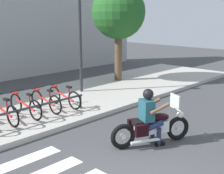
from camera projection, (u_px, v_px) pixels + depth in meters
The scene contains 10 objects.
crosswalk_stripe_5 at pixel (1, 169), 6.25m from camera, with size 2.80×0.40×0.01m, color white.
motorcycle at pixel (152, 127), 7.38m from camera, with size 2.00×1.06×1.22m.
rider at pixel (150, 113), 7.27m from camera, with size 0.76×0.70×1.44m.
bicycle_3 at pixel (2, 111), 8.45m from camera, with size 0.48×1.73×0.77m.
bicycle_4 at pixel (25, 106), 8.96m from camera, with size 0.48×1.68×0.77m.
bicycle_5 at pixel (46, 101), 9.47m from camera, with size 0.48×1.57×0.75m.
bicycle_6 at pixel (64, 97), 9.98m from camera, with size 0.48×1.65×0.75m.
bike_rack at pixel (12, 113), 8.06m from camera, with size 4.94×0.07×0.49m.
street_lamp at pixel (80, 33), 11.56m from camera, with size 0.28×0.28×4.08m.
tree_near_rack at pixel (119, 13), 13.49m from camera, with size 2.45×2.45×4.52m.
Camera 1 is at (-3.76, -3.21, 3.13)m, focal length 47.95 mm.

